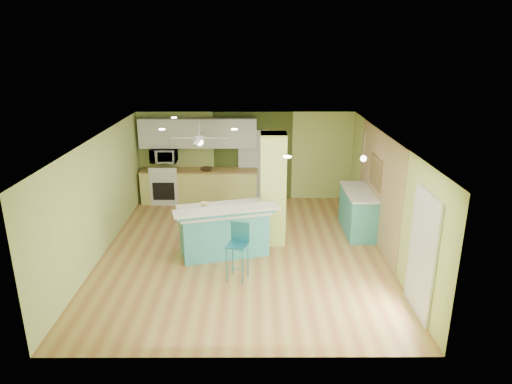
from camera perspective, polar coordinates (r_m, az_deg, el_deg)
floor at (r=10.00m, az=-1.60°, el=-7.42°), size 6.00×7.00×0.01m
ceiling at (r=9.19m, az=-1.74°, el=6.81°), size 6.00×7.00×0.01m
wall_back at (r=12.88m, az=-1.28°, el=4.49°), size 6.00×0.01×2.50m
wall_front at (r=6.31m, az=-2.45°, el=-11.05°), size 6.00×0.01×2.50m
wall_left at (r=10.06m, az=-19.04°, el=-0.59°), size 0.01×7.00×2.50m
wall_right at (r=9.91m, az=15.99°, el=-0.56°), size 0.01×7.00×2.50m
wood_panel at (r=10.45m, az=15.03°, el=0.51°), size 0.02×3.40×2.50m
olive_accent at (r=12.86m, az=-0.39°, el=4.48°), size 2.20×0.02×2.50m
interior_door at (r=12.90m, az=-0.39°, el=3.37°), size 0.82×0.05×2.00m
french_door at (r=7.95m, az=20.04°, el=-7.34°), size 0.04×1.08×2.10m
column at (r=10.00m, az=2.13°, el=0.33°), size 0.55×0.55×2.50m
kitchen_run at (r=12.89m, az=-7.07°, el=0.77°), size 3.25×0.63×0.94m
stove at (r=13.03m, az=-11.22°, el=0.69°), size 0.76×0.66×1.08m
upper_cabinets at (r=12.64m, az=-7.27°, el=7.33°), size 3.20×0.34×0.80m
microwave at (r=12.81m, az=-11.46°, el=4.50°), size 0.70×0.48×0.39m
ceiling_fan at (r=11.31m, az=-7.07°, el=6.69°), size 1.41×1.41×0.61m
pendant_lamp at (r=10.34m, az=13.30°, el=4.11°), size 0.14×0.14×0.69m
wall_decor at (r=10.55m, az=14.77°, el=2.39°), size 0.03×0.90×0.70m
peninsula at (r=9.75m, az=-4.07°, el=-4.70°), size 2.24×1.62×1.15m
bar_stool at (r=8.64m, az=-2.20°, el=-6.26°), size 0.47×0.47×1.12m
side_counter at (r=11.04m, az=12.67°, el=-2.37°), size 0.68×1.59×1.03m
fruit_bowl at (r=12.65m, az=-6.19°, el=2.86°), size 0.38×0.38×0.08m
canister at (r=9.52m, az=-6.47°, el=-1.79°), size 0.15×0.15×0.17m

